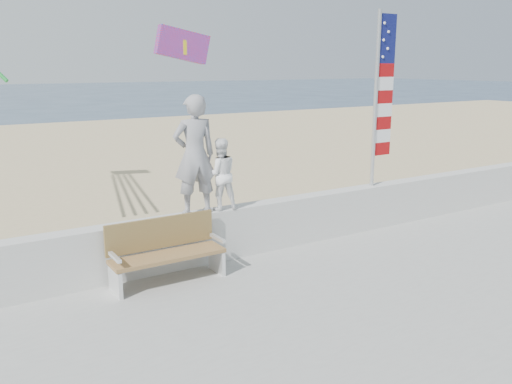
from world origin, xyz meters
TOP-DOWN VIEW (x-y plane):
  - ground at (0.00, 0.00)m, footprint 220.00×220.00m
  - sand at (0.00, 9.00)m, footprint 90.00×40.00m
  - seawall at (0.00, 2.00)m, footprint 30.00×0.35m
  - adult at (-0.87, 2.00)m, footprint 0.77×0.55m
  - child at (-0.40, 2.00)m, footprint 0.68×0.58m
  - bench at (-1.63, 1.55)m, footprint 1.80×0.57m
  - flag at (3.28, 2.00)m, footprint 0.50×0.08m
  - parafoil_kite at (-0.29, 3.60)m, footprint 1.07×0.40m

SIDE VIEW (x-z plane):
  - ground at x=0.00m, z-range 0.00..0.00m
  - sand at x=0.00m, z-range 0.00..0.08m
  - seawall at x=0.00m, z-range 0.18..1.08m
  - bench at x=-1.63m, z-range 0.19..1.19m
  - child at x=-0.40m, z-range 1.08..2.32m
  - adult at x=-0.87m, z-range 1.08..3.06m
  - flag at x=3.28m, z-range 1.24..4.74m
  - parafoil_kite at x=-0.29m, z-range 3.52..4.24m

